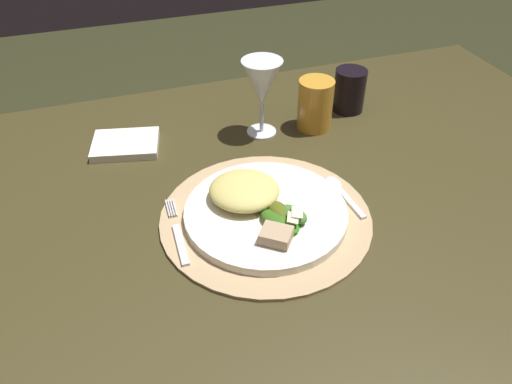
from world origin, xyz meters
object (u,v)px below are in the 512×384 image
dark_tumbler (349,90)px  wine_glass (262,84)px  spoon (339,189)px  napkin (126,144)px  dining_table (267,254)px  fork (178,234)px  amber_tumbler (315,105)px  dinner_plate (266,213)px

dark_tumbler → wine_glass: bearing=-171.9°
spoon → dark_tumbler: (0.15, 0.27, 0.04)m
wine_glass → napkin: bearing=173.1°
spoon → wine_glass: wine_glass is taller
dining_table → fork: fork is taller
amber_tumbler → dark_tumbler: amber_tumbler is taller
spoon → wine_glass: size_ratio=0.79×
dining_table → dark_tumbler: 0.42m
amber_tumbler → dark_tumbler: size_ratio=1.13×
spoon → napkin: size_ratio=0.97×
fork → dark_tumbler: size_ratio=1.70×
dinner_plate → wine_glass: bearing=72.1°
amber_tumbler → dinner_plate: bearing=-128.7°
spoon → amber_tumbler: amber_tumbler is taller
fork → wine_glass: bearing=47.9°
wine_glass → fork: bearing=-132.1°
dark_tumbler → fork: bearing=-147.3°
dinner_plate → napkin: size_ratio=2.10×
amber_tumbler → wine_glass: bearing=172.8°
fork → dinner_plate: bearing=-1.2°
dining_table → spoon: 0.19m
dinner_plate → napkin: dinner_plate is taller
dining_table → spoon: (0.13, -0.01, 0.13)m
spoon → dinner_plate: bearing=-170.7°
dining_table → spoon: size_ratio=11.89×
dining_table → amber_tumbler: size_ratio=13.99×
spoon → fork: bearing=-176.0°
wine_glass → dark_tumbler: (0.22, 0.03, -0.06)m
dining_table → napkin: bearing=129.6°
dinner_plate → napkin: bearing=123.3°
amber_tumbler → spoon: bearing=-102.6°
dinner_plate → amber_tumbler: bearing=51.3°
fork → wine_glass: (0.23, 0.26, 0.10)m
dining_table → fork: bearing=-168.0°
dinner_plate → dark_tumbler: size_ratio=2.88×
napkin → dinner_plate: bearing=-56.7°
wine_glass → amber_tumbler: bearing=-7.2°
wine_glass → amber_tumbler: 0.13m
fork → napkin: napkin is taller
spoon → napkin: 0.43m
dining_table → wine_glass: size_ratio=9.34×
dining_table → dinner_plate: bearing=-115.2°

